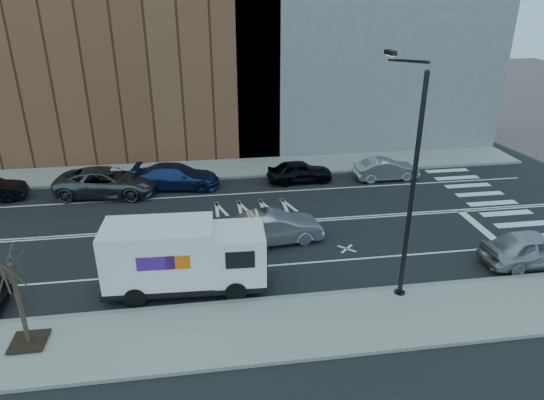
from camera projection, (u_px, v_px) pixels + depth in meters
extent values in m
plane|color=black|center=(219.00, 227.00, 25.56)|extent=(120.00, 120.00, 0.00)
cube|color=gray|center=(230.00, 333.00, 17.55)|extent=(44.00, 3.60, 0.15)
cube|color=gray|center=(213.00, 169.00, 33.50)|extent=(44.00, 3.60, 0.15)
cube|color=gray|center=(227.00, 303.00, 19.18)|extent=(44.00, 0.25, 0.17)
cube|color=gray|center=(214.00, 178.00, 31.87)|extent=(44.00, 0.25, 0.17)
cylinder|color=black|center=(412.00, 195.00, 17.99)|extent=(0.18, 0.18, 9.00)
cylinder|color=black|center=(399.00, 294.00, 19.75)|extent=(0.44, 0.44, 0.20)
sphere|color=black|center=(427.00, 72.00, 16.21)|extent=(0.20, 0.20, 0.20)
cylinder|color=black|center=(407.00, 61.00, 17.69)|extent=(0.11, 3.49, 0.48)
cube|color=black|center=(391.00, 53.00, 19.20)|extent=(0.25, 0.80, 0.18)
cube|color=#FFF2CC|center=(390.00, 55.00, 19.24)|extent=(0.18, 0.55, 0.03)
cube|color=black|center=(29.00, 341.00, 16.90)|extent=(1.20, 1.20, 0.04)
cylinder|color=#382B1E|center=(20.00, 305.00, 16.30)|extent=(0.16, 0.16, 3.20)
cylinder|color=#382B1E|center=(19.00, 269.00, 15.77)|extent=(0.06, 0.80, 1.44)
cylinder|color=#382B1E|center=(16.00, 265.00, 15.96)|extent=(0.81, 0.31, 1.19)
cylinder|color=#382B1E|center=(6.00, 267.00, 15.84)|extent=(0.58, 0.76, 1.50)
cylinder|color=#382B1E|center=(3.00, 272.00, 15.58)|extent=(0.47, 0.61, 1.37)
cylinder|color=#382B1E|center=(11.00, 273.00, 15.53)|extent=(0.72, 0.29, 1.13)
cube|color=black|center=(185.00, 279.00, 20.07)|extent=(6.50, 2.46, 0.31)
cube|color=white|center=(239.00, 253.00, 19.83)|extent=(2.17, 2.31, 2.07)
cube|color=black|center=(265.00, 245.00, 19.81)|extent=(0.15, 1.91, 0.98)
cube|color=black|center=(240.00, 260.00, 18.68)|extent=(1.14, 0.09, 0.72)
cube|color=black|center=(238.00, 233.00, 20.73)|extent=(1.14, 0.09, 0.72)
cube|color=black|center=(264.00, 273.00, 20.34)|extent=(0.25, 2.07, 0.36)
cube|color=white|center=(159.00, 252.00, 19.45)|extent=(4.44, 2.47, 2.38)
cube|color=#47198C|center=(156.00, 264.00, 18.33)|extent=(1.45, 0.09, 0.57)
cube|color=orange|center=(178.00, 263.00, 18.41)|extent=(0.93, 0.06, 0.57)
cube|color=#47198C|center=(162.00, 235.00, 20.44)|extent=(1.45, 0.09, 0.57)
cube|color=orange|center=(182.00, 234.00, 20.52)|extent=(0.93, 0.06, 0.57)
cylinder|color=black|center=(236.00, 291.00, 19.34)|extent=(0.88, 0.33, 0.87)
cylinder|color=black|center=(234.00, 264.00, 21.22)|extent=(0.88, 0.33, 0.87)
cylinder|color=black|center=(136.00, 297.00, 18.97)|extent=(0.88, 0.33, 0.87)
cylinder|color=black|center=(143.00, 269.00, 20.85)|extent=(0.88, 0.33, 0.87)
imported|color=#4A4C52|center=(107.00, 182.00, 29.21)|extent=(6.28, 3.47, 1.66)
imported|color=navy|center=(177.00, 176.00, 30.27)|extent=(5.47, 2.80, 1.52)
imported|color=black|center=(300.00, 171.00, 31.23)|extent=(4.24, 1.86, 1.42)
imported|color=#9F9FA3|center=(386.00, 169.00, 31.67)|extent=(4.19, 1.54, 1.37)
imported|color=#9F9FA3|center=(274.00, 228.00, 23.72)|extent=(4.89, 2.18, 1.56)
imported|color=#A5A4A9|center=(534.00, 248.00, 21.78)|extent=(4.79, 2.10, 1.61)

